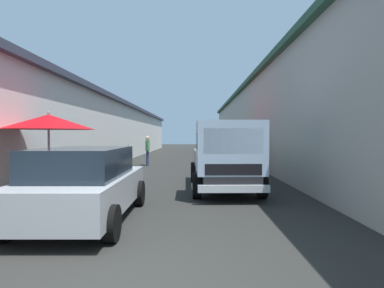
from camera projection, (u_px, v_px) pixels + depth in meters
name	position (u px, v px, depth m)	size (l,w,h in m)	color
ground	(181.00, 167.00, 17.03)	(90.00, 90.00, 0.00)	#282826
building_left_whitewash	(60.00, 131.00, 19.32)	(49.80, 7.50, 3.97)	silver
building_right_concrete	(307.00, 122.00, 19.11)	(49.80, 7.50, 5.01)	#A39E93
fruit_stall_far_right	(223.00, 135.00, 17.01)	(2.29, 2.29, 2.23)	#9E9EA3
fruit_stall_far_left	(49.00, 134.00, 8.05)	(2.26, 2.26, 2.31)	#9E9EA3
fruit_stall_near_left	(234.00, 133.00, 14.67)	(2.46, 2.46, 2.31)	#9E9EA3
hatchback_car	(85.00, 184.00, 6.31)	(3.93, 1.96, 1.45)	#ADAFB5
delivery_truck	(226.00, 158.00, 9.20)	(4.97, 2.09, 2.08)	black
vendor_by_crates	(147.00, 148.00, 17.82)	(0.65, 0.30, 1.67)	navy
parked_scooter	(128.00, 157.00, 18.16)	(1.69, 0.48, 1.14)	black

